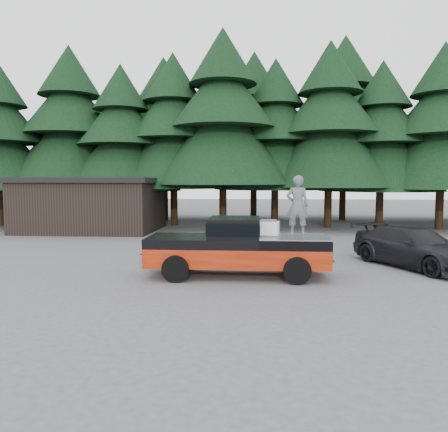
# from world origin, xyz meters

# --- Properties ---
(ground) EXTENTS (120.00, 120.00, 0.00)m
(ground) POSITION_xyz_m (0.00, 0.00, 0.00)
(ground) COLOR #4C4C4E
(ground) RESTS_ON ground
(pickup_truck) EXTENTS (6.00, 2.04, 1.33)m
(pickup_truck) POSITION_xyz_m (0.66, -0.46, 0.67)
(pickup_truck) COLOR red
(pickup_truck) RESTS_ON ground
(truck_cab) EXTENTS (1.66, 1.90, 0.59)m
(truck_cab) POSITION_xyz_m (0.56, -0.46, 1.62)
(truck_cab) COLOR black
(truck_cab) RESTS_ON pickup_truck
(air_compressor) EXTENTS (0.75, 0.66, 0.46)m
(air_compressor) POSITION_xyz_m (1.65, -0.48, 1.56)
(air_compressor) COLOR silver
(air_compressor) RESTS_ON pickup_truck
(man_on_bed) EXTENTS (0.75, 0.53, 1.96)m
(man_on_bed) POSITION_xyz_m (2.59, -0.35, 2.31)
(man_on_bed) COLOR #58595F
(man_on_bed) RESTS_ON pickup_truck
(parked_car) EXTENTS (4.13, 5.37, 1.45)m
(parked_car) POSITION_xyz_m (6.96, 1.54, 0.73)
(parked_car) COLOR black
(parked_car) RESTS_ON ground
(utility_building) EXTENTS (8.40, 6.40, 3.30)m
(utility_building) POSITION_xyz_m (-9.00, 12.00, 1.67)
(utility_building) COLOR black
(utility_building) RESTS_ON ground
(treeline) EXTENTS (60.15, 16.05, 17.50)m
(treeline) POSITION_xyz_m (0.42, 17.20, 7.72)
(treeline) COLOR black
(treeline) RESTS_ON ground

